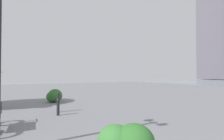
% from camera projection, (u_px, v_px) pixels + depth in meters
% --- Properties ---
extents(building_highrise, '(13.48, 10.31, 36.32)m').
position_uv_depth(building_highrise, '(222.00, 29.00, 69.80)').
color(building_highrise, '#5B5660').
rests_on(building_highrise, ground).
extents(bollard_near, '(0.13, 0.13, 0.69)m').
position_uv_depth(bollard_near, '(58.00, 107.00, 8.02)').
color(bollard_near, '#232328').
rests_on(bollard_near, ground).
extents(bollard_mid, '(0.13, 0.13, 0.90)m').
position_uv_depth(bollard_mid, '(58.00, 102.00, 8.73)').
color(bollard_mid, '#232328').
rests_on(bollard_mid, ground).
extents(shrub_round, '(0.95, 0.86, 0.81)m').
position_uv_depth(shrub_round, '(55.00, 96.00, 11.80)').
color(shrub_round, '#2D6628').
rests_on(shrub_round, ground).
extents(shrub_tall, '(0.78, 0.70, 0.66)m').
position_uv_depth(shrub_tall, '(52.00, 97.00, 11.88)').
color(shrub_tall, '#387533').
rests_on(shrub_tall, ground).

